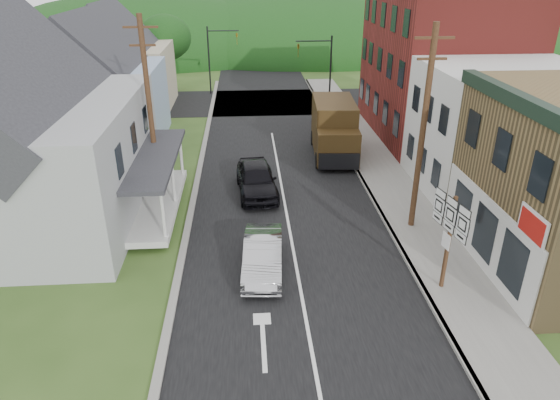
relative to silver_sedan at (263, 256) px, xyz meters
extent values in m
plane|color=#2D4719|center=(1.34, -0.39, -0.70)|extent=(120.00, 120.00, 0.00)
cube|color=black|center=(1.34, 9.61, -0.70)|extent=(9.00, 90.00, 0.02)
cube|color=black|center=(1.34, 26.61, -0.70)|extent=(60.00, 9.00, 0.02)
cube|color=slate|center=(7.24, 7.61, -0.62)|extent=(2.80, 55.00, 0.15)
cube|color=slate|center=(5.89, 7.61, -0.62)|extent=(0.20, 55.00, 0.15)
cube|color=slate|center=(-3.31, 7.61, -0.64)|extent=(0.30, 55.00, 0.12)
cube|color=silver|center=(12.64, 7.11, 2.55)|extent=(8.00, 7.00, 6.50)
cube|color=maroon|center=(12.64, 16.61, 4.30)|extent=(8.00, 12.00, 10.00)
cube|color=#9D9EA2|center=(-10.66, 5.61, 2.05)|extent=(10.00, 12.00, 5.50)
cube|color=#90A6C5|center=(-9.66, 16.61, 1.80)|extent=(7.00, 8.00, 5.00)
cube|color=#B7AB8E|center=(-10.16, 25.61, 1.80)|extent=(7.00, 8.00, 5.00)
cylinder|color=#472D19|center=(6.94, 3.11, 3.80)|extent=(0.26, 0.26, 9.00)
cube|color=#472D19|center=(6.94, 3.11, 7.70)|extent=(1.60, 0.10, 0.10)
cube|color=#472D19|center=(6.94, 3.11, 6.90)|extent=(1.20, 0.10, 0.10)
cylinder|color=#472D19|center=(-5.16, 7.61, 3.80)|extent=(0.26, 0.26, 9.00)
cube|color=#472D19|center=(-5.16, 7.61, 7.70)|extent=(1.60, 0.10, 0.10)
cube|color=#472D19|center=(-5.16, 7.61, 6.90)|extent=(1.20, 0.10, 0.10)
cylinder|color=black|center=(6.34, 23.11, 2.30)|extent=(0.14, 0.14, 6.00)
cylinder|color=black|center=(4.94, 23.11, 4.90)|extent=(2.80, 0.10, 0.10)
imported|color=olive|center=(3.74, 23.11, 4.20)|extent=(0.16, 0.20, 1.00)
cylinder|color=black|center=(-3.66, 30.11, 2.30)|extent=(0.14, 0.14, 6.00)
cylinder|color=black|center=(-2.26, 30.11, 4.90)|extent=(2.80, 0.10, 0.10)
imported|color=olive|center=(-1.06, 30.11, 4.20)|extent=(0.16, 0.20, 1.00)
cylinder|color=#382616|center=(-17.66, 19.61, 1.68)|extent=(0.36, 0.36, 4.76)
cylinder|color=#382616|center=(-7.66, 31.61, 1.26)|extent=(0.36, 0.36, 3.92)
ellipsoid|color=#123610|center=(-7.66, 31.61, 4.20)|extent=(4.80, 4.80, 4.08)
ellipsoid|color=#123610|center=(1.34, 54.61, -0.70)|extent=(90.00, 30.00, 16.00)
imported|color=#A7A7AC|center=(0.00, 0.00, 0.00)|extent=(1.76, 4.33, 1.40)
imported|color=black|center=(-0.03, 7.34, 0.13)|extent=(2.31, 4.98, 1.65)
cube|color=#32220E|center=(4.99, 13.33, 1.16)|extent=(2.75, 4.82, 3.08)
cube|color=#32220E|center=(4.80, 10.58, 0.63)|extent=(2.55, 1.86, 2.02)
cube|color=black|center=(4.82, 10.79, 1.48)|extent=(2.31, 1.42, 0.05)
cube|color=black|center=(4.74, 9.68, 0.10)|extent=(2.34, 0.32, 0.96)
cylinder|color=black|center=(3.70, 10.76, -0.22)|extent=(0.36, 0.97, 0.96)
cylinder|color=black|center=(5.92, 10.61, -0.22)|extent=(0.36, 0.97, 0.96)
cylinder|color=black|center=(3.98, 15.00, -0.22)|extent=(0.36, 0.97, 0.96)
cylinder|color=black|center=(6.21, 14.85, -0.22)|extent=(0.36, 0.97, 0.96)
cube|color=#472D19|center=(6.57, -1.73, 1.29)|extent=(0.14, 0.14, 3.68)
cube|color=black|center=(6.51, -1.74, 2.45)|extent=(0.43, 2.08, 0.08)
cube|color=white|center=(6.60, -2.47, 2.93)|extent=(0.13, 0.57, 0.23)
cube|color=white|center=(6.60, -2.47, 2.45)|extent=(0.14, 0.62, 0.58)
cube|color=white|center=(6.60, -2.47, 1.98)|extent=(0.13, 0.57, 0.29)
cube|color=white|center=(6.47, -1.74, 2.93)|extent=(0.13, 0.57, 0.23)
cube|color=white|center=(6.47, -1.74, 2.45)|extent=(0.14, 0.62, 0.58)
cube|color=white|center=(6.47, -1.74, 1.98)|extent=(0.13, 0.57, 0.29)
cube|color=white|center=(6.33, -1.02, 2.93)|extent=(0.13, 0.57, 0.23)
cube|color=white|center=(6.33, -1.02, 2.45)|extent=(0.14, 0.62, 0.58)
cube|color=white|center=(6.33, -1.02, 1.98)|extent=(0.13, 0.57, 0.29)
cube|color=white|center=(6.47, -1.74, 1.40)|extent=(0.11, 0.47, 0.58)
cylinder|color=black|center=(7.16, 3.59, 0.70)|extent=(0.07, 0.07, 2.50)
cube|color=black|center=(7.09, 3.59, 1.75)|extent=(0.10, 0.73, 0.74)
cube|color=#E4B20C|center=(7.11, 3.59, 1.75)|extent=(0.10, 0.66, 0.66)
camera|label=1|loc=(-0.52, -16.65, 10.32)|focal=32.00mm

